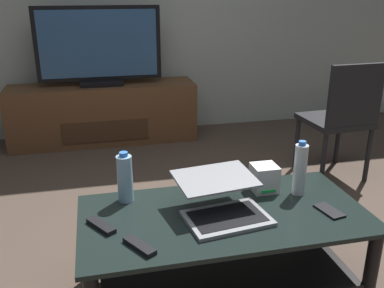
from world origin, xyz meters
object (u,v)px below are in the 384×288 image
(television, at_px, (99,48))
(dining_chair, at_px, (342,115))
(cell_phone, at_px, (329,211))
(tv_remote, at_px, (139,246))
(water_bottle_near, at_px, (125,178))
(media_cabinet, at_px, (104,113))
(router_box, at_px, (264,178))
(laptop, at_px, (222,202))
(coffee_table, at_px, (224,239))
(soundbar_remote, at_px, (101,226))
(water_bottle_far, at_px, (300,169))

(television, relative_size, dining_chair, 1.22)
(cell_phone, relative_size, tv_remote, 0.88)
(water_bottle_near, xyz_separation_m, cell_phone, (0.88, -0.32, -0.11))
(water_bottle_near, xyz_separation_m, tv_remote, (0.02, -0.41, -0.11))
(media_cabinet, bearing_deg, dining_chair, -36.95)
(router_box, xyz_separation_m, tv_remote, (-0.66, -0.36, -0.06))
(router_box, xyz_separation_m, water_bottle_near, (-0.67, 0.05, 0.05))
(television, relative_size, laptop, 2.59)
(router_box, bearing_deg, laptop, -146.00)
(coffee_table, relative_size, soundbar_remote, 7.98)
(water_bottle_near, relative_size, water_bottle_far, 0.90)
(soundbar_remote, bearing_deg, tv_remote, -85.07)
(router_box, relative_size, water_bottle_far, 0.49)
(television, bearing_deg, tv_remote, -88.73)
(dining_chair, distance_m, router_box, 1.32)
(coffee_table, relative_size, water_bottle_near, 5.24)
(coffee_table, bearing_deg, cell_phone, -11.98)
(television, distance_m, tv_remote, 2.54)
(cell_phone, bearing_deg, coffee_table, 156.99)
(dining_chair, height_order, laptop, dining_chair)
(cell_phone, bearing_deg, tv_remote, 174.95)
(dining_chair, bearing_deg, cell_phone, -123.44)
(media_cabinet, distance_m, soundbar_remote, 2.34)
(water_bottle_near, bearing_deg, television, 91.06)
(television, height_order, tv_remote, television)
(soundbar_remote, bearing_deg, dining_chair, -1.06)
(water_bottle_far, xyz_separation_m, cell_phone, (0.05, -0.20, -0.12))
(water_bottle_far, distance_m, tv_remote, 0.86)
(laptop, relative_size, cell_phone, 3.02)
(laptop, distance_m, water_bottle_far, 0.44)
(coffee_table, bearing_deg, television, 101.14)
(router_box, xyz_separation_m, soundbar_remote, (-0.79, -0.18, -0.06))
(media_cabinet, bearing_deg, tv_remote, -88.74)
(router_box, bearing_deg, tv_remote, -151.22)
(router_box, bearing_deg, dining_chair, 42.58)
(media_cabinet, height_order, dining_chair, dining_chair)
(television, height_order, water_bottle_near, television)
(dining_chair, xyz_separation_m, laptop, (-1.24, -1.08, -0.00))
(coffee_table, distance_m, dining_chair, 1.64)
(router_box, bearing_deg, water_bottle_near, 176.06)
(television, relative_size, water_bottle_far, 4.04)
(cell_phone, bearing_deg, water_bottle_near, 149.15)
(media_cabinet, relative_size, dining_chair, 1.90)
(media_cabinet, distance_m, tv_remote, 2.53)
(cell_phone, bearing_deg, media_cabinet, 99.60)
(coffee_table, relative_size, dining_chair, 1.42)
(television, xyz_separation_m, laptop, (0.44, -2.32, -0.38))
(water_bottle_far, relative_size, tv_remote, 1.69)
(tv_remote, bearing_deg, water_bottle_far, -11.50)
(television, distance_m, soundbar_remote, 2.36)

